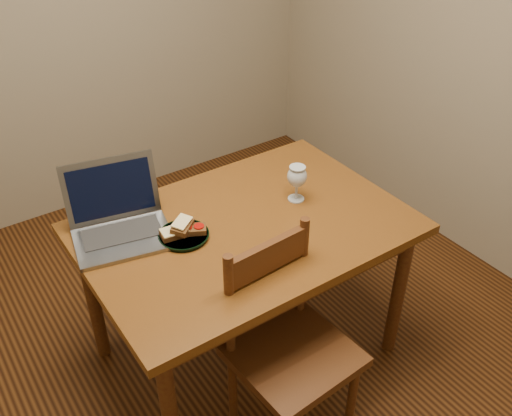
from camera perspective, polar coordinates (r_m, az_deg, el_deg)
floor at (r=2.82m, az=-3.65°, el=-14.17°), size 3.20×3.20×0.02m
right_wall at (r=3.10m, az=22.88°, el=16.98°), size 0.02×3.20×2.60m
table at (r=2.36m, az=-1.04°, el=-3.35°), size 1.30×0.90×0.74m
chair at (r=2.18m, az=3.42°, el=-13.18°), size 0.45×0.43×0.46m
plate at (r=2.26m, az=-7.25°, el=-2.76°), size 0.20×0.20×0.02m
sandwich_cheese at (r=2.24m, az=-8.17°, el=-2.41°), size 0.12×0.08×0.03m
sandwich_tomato at (r=2.25m, az=-6.31°, el=-2.05°), size 0.12×0.10×0.03m
sandwich_top at (r=2.23m, az=-7.39°, el=-1.71°), size 0.12×0.12×0.03m
milk_glass at (r=2.42m, az=4.10°, el=2.50°), size 0.09×0.09×0.16m
laptop at (r=2.31m, az=-13.66°, el=-0.73°), size 0.43×0.41×0.27m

